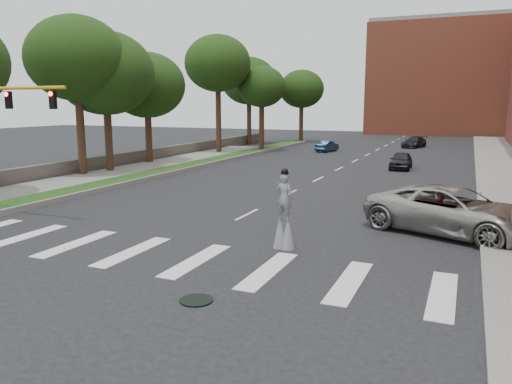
% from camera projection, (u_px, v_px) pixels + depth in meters
% --- Properties ---
extents(ground_plane, '(160.00, 160.00, 0.00)m').
position_uv_depth(ground_plane, '(147.00, 265.00, 16.20)').
color(ground_plane, black).
rests_on(ground_plane, ground).
extents(grass_median, '(2.00, 60.00, 0.25)m').
position_uv_depth(grass_median, '(175.00, 169.00, 38.73)').
color(grass_median, '#1A3F12').
rests_on(grass_median, ground).
extents(median_curb, '(0.20, 60.00, 0.28)m').
position_uv_depth(median_curb, '(187.00, 169.00, 38.32)').
color(median_curb, gray).
rests_on(median_curb, ground).
extents(sidewalk_left, '(4.00, 60.00, 0.18)m').
position_uv_depth(sidewalk_left, '(46.00, 186.00, 30.84)').
color(sidewalk_left, slate).
rests_on(sidewalk_left, ground).
extents(stone_wall, '(0.50, 56.00, 1.10)m').
position_uv_depth(stone_wall, '(132.00, 158.00, 42.59)').
color(stone_wall, '#514C45').
rests_on(stone_wall, ground).
extents(manhole, '(0.90, 0.90, 0.04)m').
position_uv_depth(manhole, '(196.00, 300.00, 13.23)').
color(manhole, black).
rests_on(manhole, ground).
extents(building_backdrop, '(26.00, 14.00, 18.00)m').
position_uv_depth(building_backdrop, '(451.00, 80.00, 82.94)').
color(building_backdrop, '#C65B3E').
rests_on(building_backdrop, ground).
extents(stilt_performer, '(0.84, 0.57, 2.92)m').
position_uv_depth(stilt_performer, '(284.00, 217.00, 17.83)').
color(stilt_performer, '#382216').
rests_on(stilt_performer, ground).
extents(suv_crossing, '(7.54, 5.49, 1.91)m').
position_uv_depth(suv_crossing, '(453.00, 211.00, 19.81)').
color(suv_crossing, '#A19F98').
rests_on(suv_crossing, ground).
extents(car_near, '(1.72, 4.00, 1.35)m').
position_uv_depth(car_near, '(401.00, 160.00, 39.61)').
color(car_near, black).
rests_on(car_near, ground).
extents(car_mid, '(1.87, 3.74, 1.18)m').
position_uv_depth(car_mid, '(327.00, 146.00, 53.66)').
color(car_mid, navy).
rests_on(car_mid, ground).
extents(car_far, '(2.89, 4.68, 1.27)m').
position_uv_depth(car_far, '(414.00, 142.00, 58.53)').
color(car_far, black).
rests_on(car_far, ground).
extents(tree_2, '(6.88, 6.88, 11.13)m').
position_uv_depth(tree_2, '(76.00, 59.00, 34.34)').
color(tree_2, '#382216').
rests_on(tree_2, ground).
extents(tree_3, '(6.45, 6.45, 9.39)m').
position_uv_depth(tree_3, '(147.00, 85.00, 41.86)').
color(tree_3, '#382216').
rests_on(tree_3, ground).
extents(tree_4, '(6.75, 6.75, 12.00)m').
position_uv_depth(tree_4, '(218.00, 64.00, 50.56)').
color(tree_4, '#382216').
rests_on(tree_4, ground).
extents(tree_5, '(6.90, 6.90, 10.82)m').
position_uv_depth(tree_5, '(249.00, 81.00, 62.13)').
color(tree_5, '#382216').
rests_on(tree_5, ground).
extents(tree_6, '(5.12, 5.12, 9.06)m').
position_uv_depth(tree_6, '(262.00, 87.00, 52.87)').
color(tree_6, '#382216').
rests_on(tree_6, ground).
extents(tree_7, '(5.88, 5.88, 9.49)m').
position_uv_depth(tree_7, '(302.00, 89.00, 65.70)').
color(tree_7, '#382216').
rests_on(tree_7, ground).
extents(tree_8, '(7.16, 7.16, 10.37)m').
position_uv_depth(tree_8, '(105.00, 73.00, 36.41)').
color(tree_8, '#382216').
rests_on(tree_8, ground).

